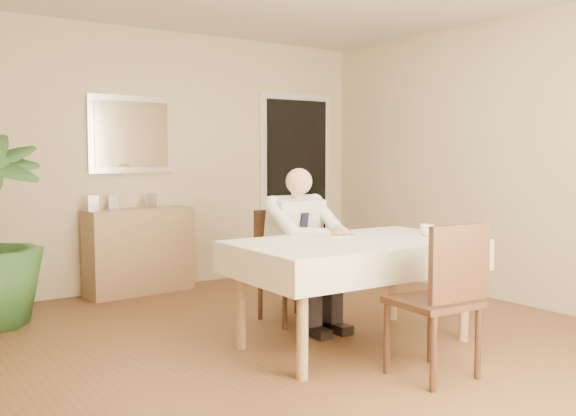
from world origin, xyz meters
TOP-DOWN VIEW (x-y plane):
  - room at (0.00, 0.00)m, footprint 5.00×5.02m
  - doorway at (1.55, 2.46)m, footprint 0.96×0.07m
  - mirror at (-0.42, 2.47)m, footprint 0.86×0.04m
  - dining_table at (0.20, -0.20)m, footprint 1.73×1.04m
  - chair_far at (0.20, 0.68)m, footprint 0.48×0.48m
  - chair_near at (0.17, -1.05)m, footprint 0.48×0.48m
  - seated_man at (0.20, 0.39)m, footprint 0.48×0.72m
  - plate at (0.22, 0.02)m, footprint 0.26×0.26m
  - food at (0.22, 0.02)m, footprint 0.14×0.14m
  - knife at (0.26, -0.04)m, footprint 0.01×0.13m
  - fork at (0.18, -0.04)m, footprint 0.01×0.13m
  - coffee_mug at (0.79, -0.32)m, footprint 0.12×0.12m
  - sideboard at (-0.42, 2.32)m, footprint 1.06×0.43m
  - photo_frame_left at (-0.86, 2.32)m, footprint 0.10×0.02m
  - photo_frame_center at (-0.64, 2.40)m, footprint 0.10×0.02m
  - photo_frame_right at (-0.27, 2.35)m, footprint 0.10×0.02m

SIDE VIEW (x-z plane):
  - sideboard at x=-0.42m, z-range 0.00..0.83m
  - chair_far at x=0.20m, z-range 0.06..0.96m
  - chair_near at x=0.17m, z-range 0.06..1.01m
  - dining_table at x=0.20m, z-range 0.29..1.04m
  - seated_man at x=0.20m, z-range 0.07..1.31m
  - plate at x=0.22m, z-range 0.75..0.77m
  - knife at x=0.26m, z-range 0.77..0.78m
  - fork at x=0.18m, z-range 0.77..0.78m
  - food at x=0.22m, z-range 0.76..0.81m
  - coffee_mug at x=0.79m, z-range 0.75..0.84m
  - photo_frame_left at x=-0.86m, z-range 0.83..0.97m
  - photo_frame_center at x=-0.64m, z-range 0.83..0.97m
  - photo_frame_right at x=-0.27m, z-range 0.83..0.97m
  - doorway at x=1.55m, z-range -0.05..2.05m
  - room at x=0.00m, z-range 0.00..2.60m
  - mirror at x=-0.42m, z-range 1.17..1.93m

